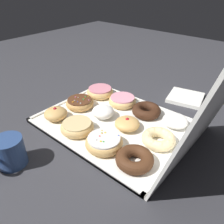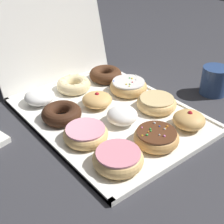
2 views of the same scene
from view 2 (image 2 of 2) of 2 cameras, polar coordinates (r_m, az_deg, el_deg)
name	(u,v)px [view 2 (image 2 of 2)]	position (r m, az deg, el deg)	size (l,w,h in m)	color
ground_plane	(109,116)	(0.92, -0.51, -0.79)	(3.00, 3.00, 0.00)	#333338
donut_box	(109,115)	(0.92, -0.51, -0.51)	(0.41, 0.54, 0.01)	white
box_lid_open	(43,3)	(1.09, -12.40, 18.72)	(0.41, 0.54, 0.01)	white
pink_frosted_donut_0	(118,158)	(0.73, 1.12, -8.41)	(0.12, 0.12, 0.04)	#E5B770
sprinkle_donut_1	(156,137)	(0.80, 8.04, -4.53)	(0.12, 0.12, 0.04)	tan
jelly_filled_donut_2	(189,120)	(0.87, 13.78, -1.38)	(0.09, 0.09, 0.05)	tan
pink_frosted_donut_3	(86,134)	(0.81, -4.81, -3.93)	(0.12, 0.12, 0.04)	#E5B770
powdered_filled_donut_4	(121,116)	(0.87, 1.68, -0.68)	(0.09, 0.09, 0.05)	white
glazed_ring_donut_5	(157,103)	(0.94, 8.08, 1.64)	(0.12, 0.12, 0.04)	#E5B770
chocolate_cake_ring_donut_6	(62,113)	(0.89, -9.13, -0.25)	(0.11, 0.11, 0.04)	#381E11
jelly_filled_donut_7	(97,100)	(0.95, -2.74, 2.23)	(0.09, 0.09, 0.04)	tan
sprinkle_donut_8	(128,86)	(1.02, 2.99, 4.68)	(0.12, 0.12, 0.04)	tan
powdered_filled_donut_9	(40,97)	(0.99, -12.99, 2.73)	(0.09, 0.09, 0.04)	white
cruller_donut_10	(75,84)	(1.04, -6.78, 5.03)	(0.11, 0.11, 0.04)	beige
chocolate_cake_ring_donut_11	(106,75)	(1.10, -1.18, 6.81)	(0.11, 0.11, 0.04)	#472816
coffee_mug	(215,80)	(1.08, 18.20, 5.56)	(0.11, 0.09, 0.09)	navy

